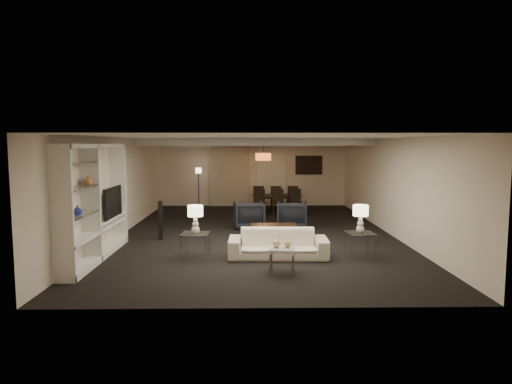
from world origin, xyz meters
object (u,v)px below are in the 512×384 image
object	(u,v)px
floor_lamp	(199,188)
chair_fl	(259,197)
vase_blue	(77,210)
chair_nl	(260,202)
chair_nr	(296,202)
chair_fr	(292,197)
armchair_left	(249,215)
armchair_right	(292,215)
table_lamp_left	(195,219)
dining_table	(277,204)
marble_table	(282,260)
coffee_table	(274,233)
floor_speaker	(161,220)
chair_nm	(278,202)
chair_fm	(276,197)
vase_amber	(88,180)
pendant_light	(263,157)
table_lamp_right	(360,219)
side_table_left	(196,246)
side_table_right	(360,245)
television	(107,202)
sofa	(278,244)

from	to	relation	value
floor_lamp	chair_fl	bearing A→B (deg)	-9.70
vase_blue	chair_nl	size ratio (longest dim) A/B	0.21
chair_nr	chair_fr	xyz separation A→B (m)	(0.00, 1.30, 0.00)
armchair_left	floor_lamp	bearing A→B (deg)	-73.01
armchair_right	armchair_left	bearing A→B (deg)	5.24
table_lamp_left	dining_table	bearing A→B (deg)	72.21
marble_table	chair_fl	bearing A→B (deg)	91.57
armchair_right	chair_nr	world-z (taller)	chair_nr
coffee_table	table_lamp_left	distance (m)	2.41
floor_speaker	chair_fr	world-z (taller)	floor_speaker
chair_nm	chair_fm	world-z (taller)	same
vase_amber	pendant_light	bearing A→B (deg)	60.83
table_lamp_right	armchair_left	bearing A→B (deg)	124.88
side_table_left	chair_fl	bearing A→B (deg)	78.29
side_table_right	table_lamp_right	distance (m)	0.55
chair_fl	floor_lamp	distance (m)	2.27
table_lamp_right	television	world-z (taller)	television
table_lamp_right	marble_table	distance (m)	2.11
coffee_table	marble_table	bearing A→B (deg)	-90.00
vase_amber	marble_table	bearing A→B (deg)	-10.90
chair_fl	chair_fm	distance (m)	0.60
side_table_left	floor_speaker	size ratio (longest dim) A/B	0.58
side_table_left	table_lamp_left	xyz separation A→B (m)	(0.00, 0.00, 0.55)
dining_table	chair_nl	distance (m)	0.90
vase_blue	television	bearing A→B (deg)	88.97
table_lamp_left	vase_amber	xyz separation A→B (m)	(-2.02, -0.38, 0.84)
vase_blue	chair_nm	xyz separation A→B (m)	(4.10, 6.81, -0.72)
side_table_right	television	xyz separation A→B (m)	(-5.39, 0.68, 0.82)
side_table_right	vase_amber	world-z (taller)	vase_amber
dining_table	chair_nr	size ratio (longest dim) A/B	1.92
side_table_right	table_lamp_left	world-z (taller)	table_lamp_left
coffee_table	vase_blue	size ratio (longest dim) A/B	6.29
side_table_right	armchair_left	bearing A→B (deg)	124.88
chair_fr	vase_blue	bearing A→B (deg)	57.95
television	chair_nr	distance (m)	6.97
armchair_right	vase_blue	xyz separation A→B (m)	(-4.32, -4.29, 0.77)
side_table_right	table_lamp_left	size ratio (longest dim) A/B	0.97
table_lamp_left	chair_fm	xyz separation A→B (m)	(2.07, 7.12, -0.38)
vase_amber	vase_blue	bearing A→B (deg)	-90.00
pendant_light	chair_fm	world-z (taller)	pendant_light
table_lamp_left	table_lamp_right	bearing A→B (deg)	0.00
armchair_left	chair_fm	xyz separation A→B (m)	(0.97, 3.82, 0.05)
side_table_left	dining_table	world-z (taller)	dining_table
television	vase_blue	distance (m)	1.67
chair_nl	armchair_left	bearing A→B (deg)	-105.05
vase_blue	floor_lamp	xyz separation A→B (m)	(1.28, 8.49, -0.41)
marble_table	armchair_right	bearing A→B (deg)	82.23
sofa	television	size ratio (longest dim) A/B	1.76
marble_table	floor_lamp	world-z (taller)	floor_lamp
floor_lamp	vase_amber	bearing A→B (deg)	-99.21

